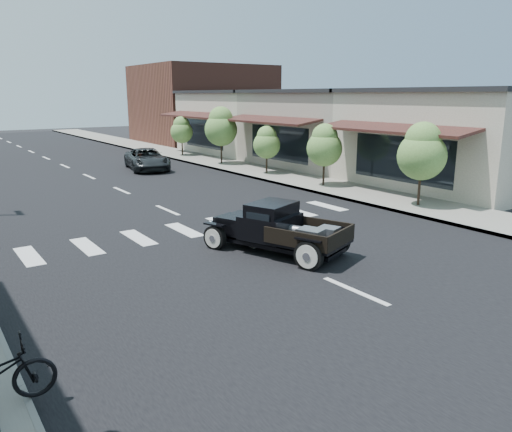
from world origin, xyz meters
TOP-DOWN VIEW (x-y plane):
  - ground at (0.00, 0.00)m, footprint 120.00×120.00m
  - road at (0.00, 15.00)m, footprint 14.00×80.00m
  - road_markings at (0.00, 10.00)m, footprint 12.00×60.00m
  - sidewalk_right at (8.50, 15.00)m, footprint 3.00×80.00m
  - storefront_near at (15.00, 4.00)m, footprint 10.00×9.00m
  - storefront_mid at (15.00, 13.00)m, footprint 10.00×9.00m
  - storefront_far at (15.00, 22.00)m, footprint 10.00×9.00m
  - far_building_right at (15.50, 32.00)m, footprint 11.00×10.00m
  - small_tree_a at (8.30, 1.67)m, footprint 1.88×1.88m
  - small_tree_b at (8.30, 7.19)m, footprint 1.69×1.69m
  - small_tree_c at (8.30, 11.85)m, footprint 1.50×1.50m
  - small_tree_d at (8.30, 16.71)m, footprint 2.04×2.04m
  - small_tree_e at (8.30, 22.19)m, footprint 1.59×1.59m
  - hotrod_pickup at (0.30, 0.36)m, footprint 3.35×4.66m
  - second_car at (3.66, 17.61)m, footprint 2.97×4.87m

SIDE VIEW (x-z plane):
  - ground at x=0.00m, z-range 0.00..0.00m
  - road_markings at x=0.00m, z-range -0.03..0.03m
  - road at x=0.00m, z-range 0.00..0.02m
  - sidewalk_right at x=8.50m, z-range 0.00..0.15m
  - second_car at x=3.66m, z-range 0.00..1.26m
  - hotrod_pickup at x=0.30m, z-range 0.00..1.47m
  - small_tree_c at x=8.30m, z-range 0.15..2.65m
  - small_tree_e at x=8.30m, z-range 0.15..2.80m
  - small_tree_b at x=8.30m, z-range 0.15..2.97m
  - small_tree_a at x=8.30m, z-range 0.15..3.28m
  - small_tree_d at x=8.30m, z-range 0.15..3.56m
  - storefront_near at x=15.00m, z-range 0.00..4.50m
  - storefront_mid at x=15.00m, z-range 0.00..4.50m
  - storefront_far at x=15.00m, z-range 0.00..4.50m
  - far_building_right at x=15.50m, z-range 0.00..7.00m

